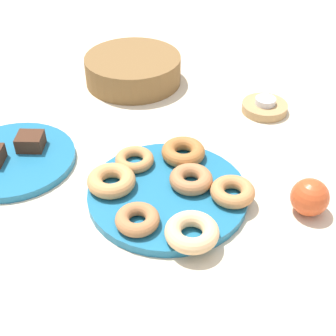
{
  "coord_description": "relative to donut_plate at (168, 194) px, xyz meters",
  "views": [
    {
      "loc": [
        0.01,
        -0.67,
        0.61
      ],
      "look_at": [
        0.0,
        0.03,
        0.05
      ],
      "focal_mm": 50.06,
      "sensor_mm": 36.0,
      "label": 1
    }
  ],
  "objects": [
    {
      "name": "donut_5",
      "position": [
        0.04,
        -0.12,
        0.02
      ],
      "size": [
        0.13,
        0.13,
        0.03
      ],
      "primitive_type": "torus",
      "rotation": [
        0.0,
        0.0,
        3.85
      ],
      "color": "#EABC84",
      "rests_on": "donut_plate"
    },
    {
      "name": "donut_4",
      "position": [
        -0.11,
        0.01,
        0.02
      ],
      "size": [
        0.1,
        0.1,
        0.03
      ],
      "primitive_type": "torus",
      "rotation": [
        0.0,
        0.0,
        4.77
      ],
      "color": "tan",
      "rests_on": "donut_plate"
    },
    {
      "name": "donut_2",
      "position": [
        0.04,
        0.02,
        0.02
      ],
      "size": [
        0.1,
        0.1,
        0.03
      ],
      "primitive_type": "torus",
      "rotation": [
        0.0,
        0.0,
        4.93
      ],
      "color": "#B27547",
      "rests_on": "donut_plate"
    },
    {
      "name": "basket",
      "position": [
        -0.1,
        0.46,
        0.03
      ],
      "size": [
        0.35,
        0.35,
        0.07
      ],
      "primitive_type": "cylinder",
      "rotation": [
        0.0,
        0.0,
        2.61
      ],
      "color": "brown",
      "rests_on": "ground_plane"
    },
    {
      "name": "ground_plane",
      "position": [
        0.0,
        0.0,
        -0.01
      ],
      "size": [
        2.4,
        2.4,
        0.0
      ],
      "primitive_type": "plane",
      "color": "beige"
    },
    {
      "name": "donut_plate",
      "position": [
        0.0,
        0.0,
        0.0
      ],
      "size": [
        0.31,
        0.31,
        0.02
      ],
      "primitive_type": "cylinder",
      "color": "#1E6B93",
      "rests_on": "ground_plane"
    },
    {
      "name": "candle_holder",
      "position": [
        0.23,
        0.32,
        0.0
      ],
      "size": [
        0.11,
        0.11,
        0.02
      ],
      "primitive_type": "cylinder",
      "color": "tan",
      "rests_on": "ground_plane"
    },
    {
      "name": "donut_1",
      "position": [
        -0.05,
        -0.09,
        0.02
      ],
      "size": [
        0.08,
        0.08,
        0.03
      ],
      "primitive_type": "torus",
      "rotation": [
        0.0,
        0.0,
        0.08
      ],
      "color": "#B27547",
      "rests_on": "donut_plate"
    },
    {
      "name": "tealight",
      "position": [
        0.23,
        0.32,
        0.02
      ],
      "size": [
        0.05,
        0.05,
        0.02
      ],
      "primitive_type": "cylinder",
      "color": "silver",
      "rests_on": "candle_holder"
    },
    {
      "name": "cake_plate",
      "position": [
        -0.33,
        0.1,
        -0.0
      ],
      "size": [
        0.26,
        0.26,
        0.02
      ],
      "primitive_type": "cylinder",
      "color": "#1E6B93",
      "rests_on": "ground_plane"
    },
    {
      "name": "donut_3",
      "position": [
        -0.07,
        0.08,
        0.02
      ],
      "size": [
        0.1,
        0.1,
        0.02
      ],
      "primitive_type": "torus",
      "rotation": [
        0.0,
        0.0,
        5.95
      ],
      "color": "#C6844C",
      "rests_on": "donut_plate"
    },
    {
      "name": "donut_0",
      "position": [
        0.03,
        0.1,
        0.02
      ],
      "size": [
        0.13,
        0.13,
        0.03
      ],
      "primitive_type": "torus",
      "rotation": [
        0.0,
        0.0,
        5.57
      ],
      "color": "#AD6B33",
      "rests_on": "donut_plate"
    },
    {
      "name": "brownie_far",
      "position": [
        -0.29,
        0.13,
        0.02
      ],
      "size": [
        0.05,
        0.05,
        0.03
      ],
      "primitive_type": "cube",
      "rotation": [
        0.0,
        0.0,
        -0.01
      ],
      "color": "#472819",
      "rests_on": "cake_plate"
    },
    {
      "name": "donut_6",
      "position": [
        0.12,
        -0.02,
        0.02
      ],
      "size": [
        0.12,
        0.12,
        0.03
      ],
      "primitive_type": "torus",
      "rotation": [
        0.0,
        0.0,
        5.32
      ],
      "color": "#C6844C",
      "rests_on": "donut_plate"
    },
    {
      "name": "apple",
      "position": [
        0.26,
        -0.03,
        0.03
      ],
      "size": [
        0.07,
        0.07,
        0.07
      ],
      "primitive_type": "sphere",
      "color": "#CC4C23",
      "rests_on": "ground_plane"
    }
  ]
}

